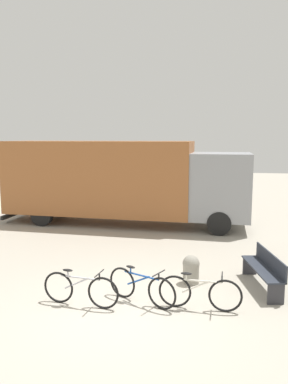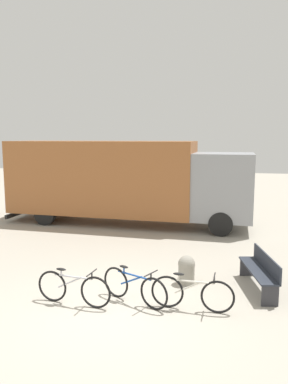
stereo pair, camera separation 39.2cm
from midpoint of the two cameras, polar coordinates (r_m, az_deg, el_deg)
name	(u,v)px [view 2 (the right image)]	position (r m, az deg, el deg)	size (l,w,h in m)	color
ground_plane	(111,310)	(7.70, -3.56, -17.56)	(60.00, 60.00, 0.00)	#A8A091
delivery_truck	(124,179)	(14.46, -2.33, 1.97)	(9.50, 2.50, 3.21)	#99592D
park_bench	(261,270)	(8.89, 18.62, -11.15)	(0.77, 1.83, 0.81)	#282D38
bicycle_near	(73,288)	(7.87, -9.29, -14.26)	(1.63, 0.44, 0.74)	black
bicycle_middle	(134,287)	(7.84, -0.05, -14.22)	(1.51, 0.74, 0.74)	black
bicycle_far	(192,293)	(7.63, 8.81, -14.99)	(1.64, 0.44, 0.74)	black
bollard_near_bench	(186,269)	(8.88, 7.77, -11.58)	(0.39, 0.39, 0.67)	gray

